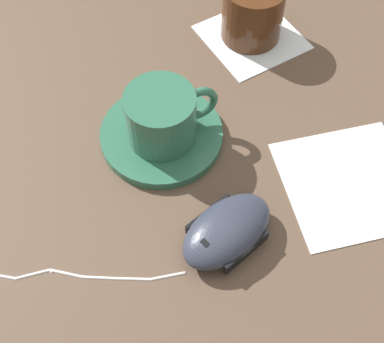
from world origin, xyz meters
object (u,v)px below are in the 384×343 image
object	(u,v)px
saucer	(162,135)
computer_mouse	(227,231)
drinking_glass	(253,12)
coffee_cup	(163,116)

from	to	relation	value
saucer	computer_mouse	world-z (taller)	computer_mouse
computer_mouse	saucer	bearing A→B (deg)	-102.61
saucer	drinking_glass	size ratio (longest dim) A/B	1.80
drinking_glass	saucer	bearing A→B (deg)	15.35
coffee_cup	computer_mouse	bearing A→B (deg)	76.86
computer_mouse	drinking_glass	xyz separation A→B (m)	(-0.24, -0.21, 0.02)
coffee_cup	drinking_glass	world-z (taller)	drinking_glass
saucer	computer_mouse	distance (m)	0.16
coffee_cup	drinking_glass	xyz separation A→B (m)	(-0.21, -0.06, -0.00)
saucer	coffee_cup	bearing A→B (deg)	95.75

